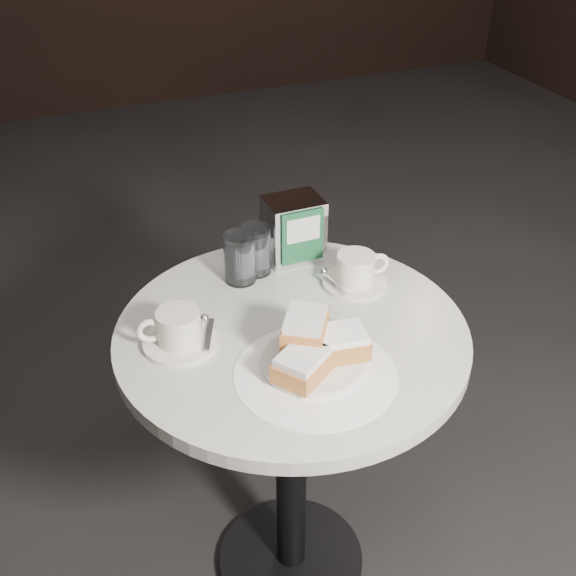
% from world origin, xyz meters
% --- Properties ---
extents(ground, '(7.00, 7.00, 0.00)m').
position_xyz_m(ground, '(0.00, 0.00, 0.00)').
color(ground, black).
rests_on(ground, ground).
extents(cafe_table, '(0.70, 0.70, 0.74)m').
position_xyz_m(cafe_table, '(0.00, 0.00, 0.55)').
color(cafe_table, black).
rests_on(cafe_table, ground).
extents(sugar_spill, '(0.38, 0.38, 0.00)m').
position_xyz_m(sugar_spill, '(-0.01, -0.14, 0.75)').
color(sugar_spill, white).
rests_on(sugar_spill, cafe_table).
extents(beignet_plate, '(0.24, 0.24, 0.09)m').
position_xyz_m(beignet_plate, '(-0.00, -0.12, 0.78)').
color(beignet_plate, silver).
rests_on(beignet_plate, cafe_table).
extents(coffee_cup_left, '(0.16, 0.16, 0.08)m').
position_xyz_m(coffee_cup_left, '(-0.22, 0.03, 0.78)').
color(coffee_cup_left, white).
rests_on(coffee_cup_left, cafe_table).
extents(coffee_cup_right, '(0.15, 0.15, 0.07)m').
position_xyz_m(coffee_cup_right, '(0.19, 0.10, 0.78)').
color(coffee_cup_right, silver).
rests_on(coffee_cup_right, cafe_table).
extents(water_glass_left, '(0.08, 0.08, 0.11)m').
position_xyz_m(water_glass_left, '(-0.04, 0.21, 0.80)').
color(water_glass_left, white).
rests_on(water_glass_left, cafe_table).
extents(water_glass_right, '(0.08, 0.08, 0.11)m').
position_xyz_m(water_glass_right, '(0.01, 0.23, 0.80)').
color(water_glass_right, silver).
rests_on(water_glass_right, cafe_table).
extents(napkin_dispenser, '(0.12, 0.11, 0.14)m').
position_xyz_m(napkin_dispenser, '(0.11, 0.25, 0.82)').
color(napkin_dispenser, silver).
rests_on(napkin_dispenser, cafe_table).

